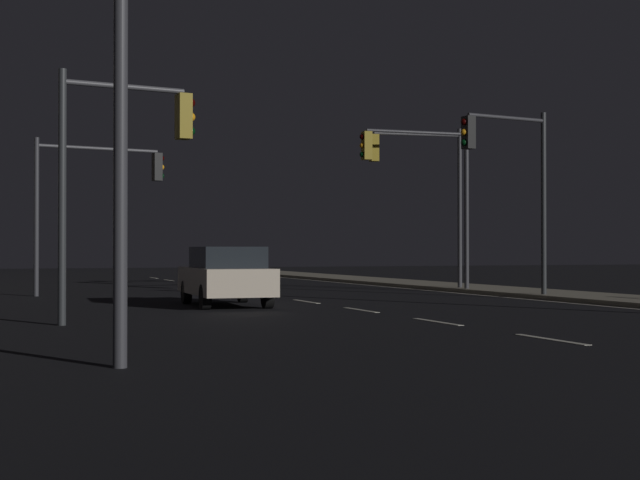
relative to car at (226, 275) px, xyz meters
The scene contains 10 objects.
ground_plane 3.64m from the car, 40.74° to the right, with size 112.00×112.00×0.00m, color black.
sidewalk_right 11.24m from the car, 11.92° to the right, with size 2.89×77.00×0.14m, color gray.
lane_markings_center 3.05m from the car, 23.72° to the left, with size 0.14×50.00×0.01m.
lane_edge_line 9.70m from the car, 16.12° to the left, with size 0.14×53.00×0.01m.
car is the anchor object (origin of this frame).
traffic_light_mid_right 10.94m from the car, 33.39° to the left, with size 3.55×0.63×5.72m.
traffic_light_overhead_east 6.52m from the car, 125.48° to the right, with size 2.82×0.58×5.07m.
traffic_light_far_right 9.24m from the car, ahead, with size 3.14×0.63×5.53m.
traffic_light_near_left 8.32m from the car, 108.47° to the left, with size 4.32×0.87×5.11m.
traffic_light_far_left 9.94m from the car, 29.59° to the left, with size 4.05×0.43×5.64m.
Camera 1 is at (-8.96, -3.98, 1.49)m, focal length 51.89 mm.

